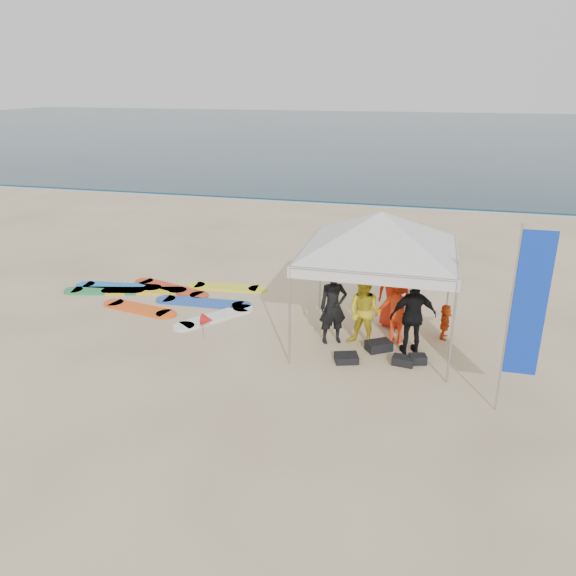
% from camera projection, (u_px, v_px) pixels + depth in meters
% --- Properties ---
extents(ground, '(120.00, 120.00, 0.00)m').
position_uv_depth(ground, '(246.00, 386.00, 11.35)').
color(ground, beige).
rests_on(ground, ground).
extents(ocean, '(160.00, 84.00, 0.08)m').
position_uv_depth(ocean, '(408.00, 131.00, 65.78)').
color(ocean, '#0C2633').
rests_on(ocean, ground).
extents(shoreline_foam, '(160.00, 1.20, 0.01)m').
position_uv_depth(shoreline_foam, '(362.00, 204.00, 27.87)').
color(shoreline_foam, silver).
rests_on(shoreline_foam, ground).
extents(person_black_a, '(0.77, 0.67, 1.79)m').
position_uv_depth(person_black_a, '(333.00, 307.00, 12.96)').
color(person_black_a, black).
rests_on(person_black_a, ground).
extents(person_yellow, '(0.95, 0.82, 1.65)m').
position_uv_depth(person_yellow, '(364.00, 312.00, 12.81)').
color(person_yellow, gold).
rests_on(person_yellow, ground).
extents(person_orange_a, '(1.17, 0.80, 1.67)m').
position_uv_depth(person_orange_a, '(398.00, 308.00, 13.02)').
color(person_orange_a, '#FB3D16').
rests_on(person_orange_a, ground).
extents(person_black_b, '(1.13, 0.75, 1.79)m').
position_uv_depth(person_black_b, '(413.00, 316.00, 12.44)').
color(person_black_b, black).
rests_on(person_black_b, ground).
extents(person_orange_b, '(0.96, 0.74, 1.75)m').
position_uv_depth(person_orange_b, '(394.00, 293.00, 13.81)').
color(person_orange_b, red).
rests_on(person_orange_b, ground).
extents(person_seated, '(0.32, 0.82, 0.86)m').
position_uv_depth(person_seated, '(445.00, 321.00, 13.31)').
color(person_seated, '#DE4C13').
rests_on(person_seated, ground).
extents(canopy_tent, '(4.70, 4.70, 3.55)m').
position_uv_depth(canopy_tent, '(382.00, 212.00, 12.31)').
color(canopy_tent, '#A5A5A8').
rests_on(canopy_tent, ground).
extents(feather_flag, '(0.60, 0.04, 3.59)m').
position_uv_depth(feather_flag, '(527.00, 307.00, 9.73)').
color(feather_flag, '#A5A5A8').
rests_on(feather_flag, ground).
extents(marker_pennant, '(0.28, 0.28, 0.64)m').
position_uv_depth(marker_pennant, '(207.00, 320.00, 13.23)').
color(marker_pennant, '#A5A5A8').
rests_on(marker_pennant, ground).
extents(gear_pile, '(2.03, 1.29, 0.22)m').
position_uv_depth(gear_pile, '(381.00, 354.00, 12.46)').
color(gear_pile, black).
rests_on(gear_pile, ground).
extents(surfboard_spread, '(5.53, 3.42, 0.07)m').
position_uv_depth(surfboard_spread, '(165.00, 296.00, 15.98)').
color(surfboard_spread, white).
rests_on(surfboard_spread, ground).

